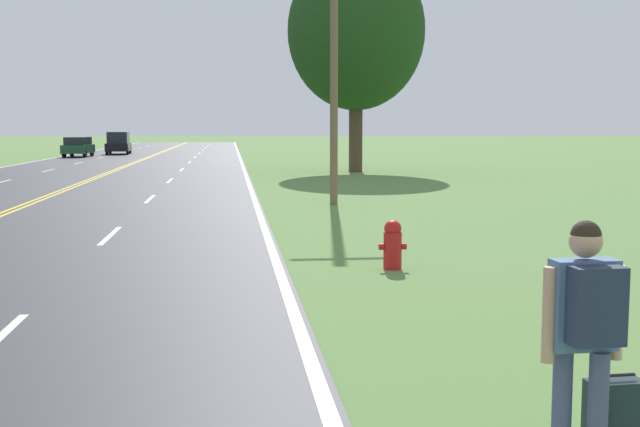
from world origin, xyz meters
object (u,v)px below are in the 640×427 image
Objects in this scene: car_black_van_mid_far at (119,143)px; tree_behind_sign at (356,31)px; fire_hydrant at (393,244)px; hitchhiker_person at (586,319)px; suitcase at (614,420)px; car_dark_green_suv_mid_near at (78,146)px.

tree_behind_sign is at bearing -153.51° from car_black_van_mid_far.
fire_hydrant is 58.75m from car_black_van_mid_far.
suitcase is (0.30, 0.12, -0.79)m from hitchhiker_person.
fire_hydrant is 0.18× the size of car_black_van_mid_far.
tree_behind_sign is 2.48× the size of car_black_van_mid_far.
fire_hydrant is at bearing -161.47° from car_dark_green_suv_mid_near.
suitcase is 66.46m from car_black_van_mid_far.
car_black_van_mid_far reaches higher than suitcase.
car_dark_green_suv_mid_near is (-18.42, 22.74, -6.48)m from tree_behind_sign.
suitcase is 7.85m from fire_hydrant.
car_black_van_mid_far is (-12.21, 65.32, 0.70)m from suitcase.
tree_behind_sign reaches higher than suitcase.
car_dark_green_suv_mid_near is at bearing 129.01° from tree_behind_sign.
car_black_van_mid_far reaches higher than hitchhiker_person.
suitcase is at bearing -70.38° from hitchhiker_person.
car_dark_green_suv_mid_near is at bearing 155.99° from car_black_van_mid_far.
car_black_van_mid_far is at bearing 7.80° from hitchhiker_person.
fire_hydrant reaches higher than suitcase.
fire_hydrant is (-0.02, 7.85, 0.13)m from suitcase.
tree_behind_sign is at bearing -138.19° from car_dark_green_suv_mid_near.
fire_hydrant is 0.20× the size of car_dark_green_suv_mid_near.
hitchhiker_person is 0.43× the size of car_dark_green_suv_mid_near.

